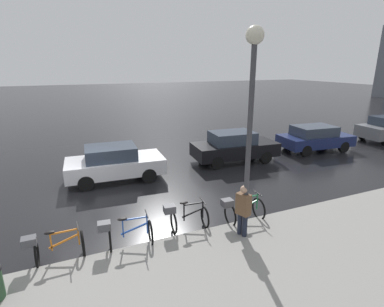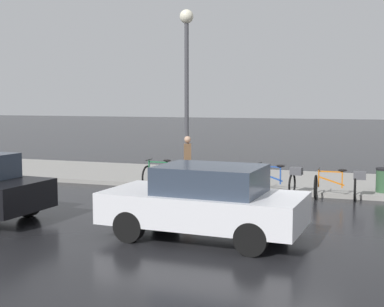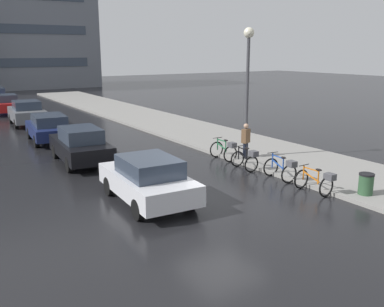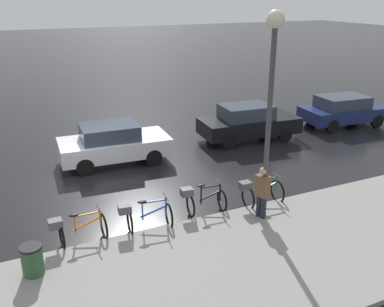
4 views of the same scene
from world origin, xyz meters
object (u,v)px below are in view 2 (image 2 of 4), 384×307
object	(u,v)px
bicycle_nearest	(341,184)
bicycle_farthest	(166,174)
bicycle_third	(218,178)
pedestrian	(188,158)
streetlamp	(187,64)
bicycle_second	(279,180)
trash_bin	(384,182)
car_white	(205,201)

from	to	relation	value
bicycle_nearest	bicycle_farthest	size ratio (longest dim) A/B	1.03
bicycle_third	pedestrian	bearing A→B (deg)	51.84
bicycle_farthest	streetlamp	world-z (taller)	streetlamp
bicycle_second	bicycle_farthest	xyz separation A→B (m)	(0.05, 3.67, 0.01)
bicycle_nearest	bicycle_third	bearing A→B (deg)	91.76
pedestrian	streetlamp	size ratio (longest dim) A/B	0.29
bicycle_nearest	trash_bin	world-z (taller)	bicycle_nearest
streetlamp	trash_bin	bearing A→B (deg)	-89.76
bicycle_nearest	car_white	bearing A→B (deg)	155.60
bicycle_nearest	pedestrian	xyz separation A→B (m)	(0.96, 5.01, 0.47)
bicycle_third	bicycle_farthest	xyz separation A→B (m)	(0.27, 1.82, 0.00)
bicycle_nearest	trash_bin	size ratio (longest dim) A/B	1.65
bicycle_farthest	streetlamp	size ratio (longest dim) A/B	0.24
pedestrian	trash_bin	world-z (taller)	pedestrian
bicycle_second	pedestrian	bearing A→B (deg)	75.10
bicycle_nearest	pedestrian	bearing A→B (deg)	79.15
bicycle_second	trash_bin	size ratio (longest dim) A/B	1.70
bicycle_nearest	bicycle_third	size ratio (longest dim) A/B	1.05
bicycle_farthest	streetlamp	distance (m)	3.67
bicycle_third	car_white	size ratio (longest dim) A/B	0.32
car_white	trash_bin	size ratio (longest dim) A/B	4.91
bicycle_second	bicycle_third	xyz separation A→B (m)	(-0.22, 1.85, 0.00)
bicycle_nearest	bicycle_second	size ratio (longest dim) A/B	0.97
bicycle_third	streetlamp	distance (m)	3.98
bicycle_farthest	car_white	xyz separation A→B (m)	(-5.44, -3.07, 0.29)
bicycle_second	car_white	bearing A→B (deg)	173.61
bicycle_second	trash_bin	world-z (taller)	bicycle_second
bicycle_third	bicycle_farthest	world-z (taller)	bicycle_third
bicycle_nearest	streetlamp	bearing A→B (deg)	78.85
bicycle_second	bicycle_farthest	bearing A→B (deg)	89.16
bicycle_second	bicycle_third	size ratio (longest dim) A/B	1.08
bicycle_third	pedestrian	size ratio (longest dim) A/B	0.81
trash_bin	bicycle_second	bearing A→B (deg)	107.15
bicycle_nearest	trash_bin	xyz separation A→B (m)	(1.02, -1.19, -0.04)
bicycle_third	trash_bin	bearing A→B (deg)	-76.77
bicycle_farthest	pedestrian	bearing A→B (deg)	-29.45
bicycle_second	bicycle_third	distance (m)	1.87
bicycle_third	car_white	world-z (taller)	car_white
bicycle_nearest	bicycle_second	xyz separation A→B (m)	(0.10, 1.79, 0.01)
bicycle_third	car_white	xyz separation A→B (m)	(-5.17, -1.25, 0.29)
car_white	pedestrian	bearing A→B (deg)	22.73
car_white	pedestrian	distance (m)	6.77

